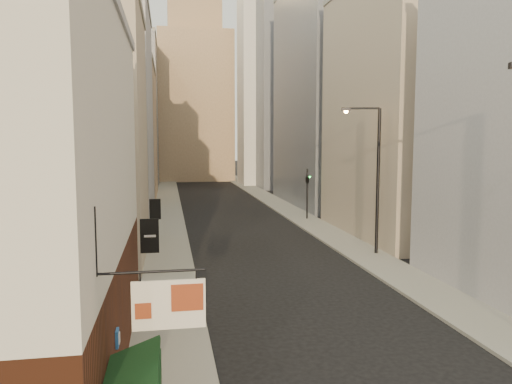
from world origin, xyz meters
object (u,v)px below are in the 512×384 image
object	(u,v)px
traffic_light_right	(307,181)
clock_tower	(195,89)
white_tower	(263,77)
streetlamp_mid	(374,172)

from	to	relation	value
traffic_light_right	clock_tower	bearing A→B (deg)	-92.81
clock_tower	white_tower	xyz separation A→B (m)	(11.00, -14.00, 0.97)
white_tower	traffic_light_right	distance (m)	42.28
clock_tower	white_tower	distance (m)	17.83
white_tower	streetlamp_mid	world-z (taller)	white_tower
clock_tower	traffic_light_right	world-z (taller)	clock_tower
clock_tower	white_tower	world-z (taller)	clock_tower
clock_tower	streetlamp_mid	size ratio (longest dim) A/B	4.55
streetlamp_mid	traffic_light_right	xyz separation A→B (m)	(-0.28, 15.08, -1.86)
streetlamp_mid	traffic_light_right	world-z (taller)	streetlamp_mid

